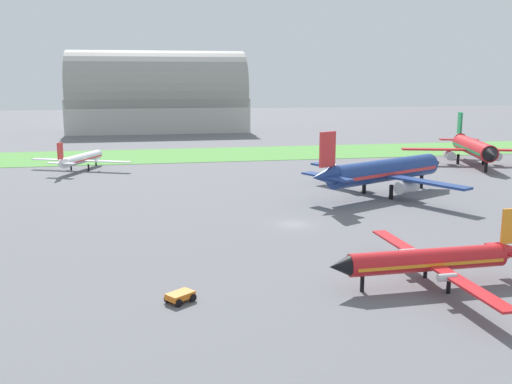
# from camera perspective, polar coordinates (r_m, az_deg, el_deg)

# --- Properties ---
(ground_plane) EXTENTS (600.00, 600.00, 0.00)m
(ground_plane) POSITION_cam_1_polar(r_m,az_deg,el_deg) (79.82, 3.78, -3.19)
(ground_plane) COLOR slate
(grass_taxiway_strip) EXTENTS (360.00, 28.00, 0.08)m
(grass_taxiway_strip) POSITION_cam_1_polar(r_m,az_deg,el_deg) (152.25, -3.30, 3.75)
(grass_taxiway_strip) COLOR #549342
(grass_taxiway_strip) RESTS_ON ground_plane
(airplane_foreground_turboprop) EXTENTS (20.78, 24.29, 7.28)m
(airplane_foreground_turboprop) POSITION_cam_1_polar(r_m,az_deg,el_deg) (58.44, 16.91, -6.39)
(airplane_foreground_turboprop) COLOR red
(airplane_foreground_turboprop) RESTS_ON ground_plane
(airplane_midfield_jet) EXTENTS (30.41, 30.51, 11.67)m
(airplane_midfield_jet) POSITION_cam_1_polar(r_m,az_deg,el_deg) (100.36, 12.34, 2.01)
(airplane_midfield_jet) COLOR navy
(airplane_midfield_jet) RESTS_ON ground_plane
(airplane_taxiing_turboprop) EXTENTS (21.70, 18.82, 6.89)m
(airplane_taxiing_turboprop) POSITION_cam_1_polar(r_m,az_deg,el_deg) (130.99, -16.90, 3.16)
(airplane_taxiing_turboprop) COLOR white
(airplane_taxiing_turboprop) RESTS_ON ground_plane
(airplane_parked_jet_far) EXTENTS (31.40, 31.06, 11.32)m
(airplane_parked_jet_far) POSITION_cam_1_polar(r_m,az_deg,el_deg) (141.87, 20.60, 4.14)
(airplane_parked_jet_far) COLOR red
(airplane_parked_jet_far) RESTS_ON ground_plane
(baggage_cart_near_gate) EXTENTS (2.95, 2.83, 0.90)m
(baggage_cart_near_gate) POSITION_cam_1_polar(r_m,az_deg,el_deg) (53.20, -7.48, -10.13)
(baggage_cart_near_gate) COLOR orange
(baggage_cart_near_gate) RESTS_ON ground_plane
(hangar_distant) EXTENTS (64.90, 28.71, 29.44)m
(hangar_distant) POSITION_cam_1_polar(r_m,az_deg,el_deg) (219.97, -9.63, 9.19)
(hangar_distant) COLOR #BCB7B2
(hangar_distant) RESTS_ON ground_plane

